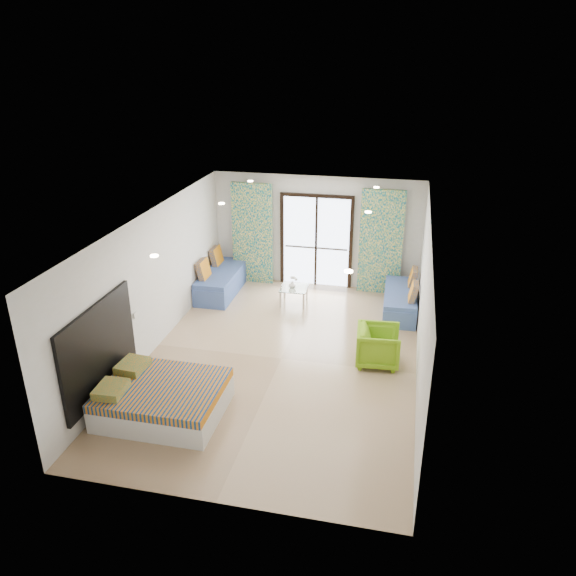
% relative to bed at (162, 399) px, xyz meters
% --- Properties ---
extents(floor, '(5.00, 7.50, 0.01)m').
position_rel_bed_xyz_m(floor, '(1.48, 2.08, -0.27)').
color(floor, '#967959').
rests_on(floor, ground).
extents(ceiling, '(5.00, 7.50, 0.01)m').
position_rel_bed_xyz_m(ceiling, '(1.48, 2.08, 2.43)').
color(ceiling, silver).
rests_on(ceiling, ground).
extents(wall_back, '(5.00, 0.01, 2.70)m').
position_rel_bed_xyz_m(wall_back, '(1.48, 5.83, 1.08)').
color(wall_back, silver).
rests_on(wall_back, ground).
extents(wall_front, '(5.00, 0.01, 2.70)m').
position_rel_bed_xyz_m(wall_front, '(1.48, -1.67, 1.08)').
color(wall_front, silver).
rests_on(wall_front, ground).
extents(wall_left, '(0.01, 7.50, 2.70)m').
position_rel_bed_xyz_m(wall_left, '(-1.02, 2.08, 1.08)').
color(wall_left, silver).
rests_on(wall_left, ground).
extents(wall_right, '(0.01, 7.50, 2.70)m').
position_rel_bed_xyz_m(wall_right, '(3.98, 2.08, 1.08)').
color(wall_right, silver).
rests_on(wall_right, ground).
extents(balcony_door, '(1.76, 0.08, 2.28)m').
position_rel_bed_xyz_m(balcony_door, '(1.48, 5.80, 0.99)').
color(balcony_door, black).
rests_on(balcony_door, floor).
extents(balcony_rail, '(1.52, 0.03, 0.04)m').
position_rel_bed_xyz_m(balcony_rail, '(1.48, 5.81, 0.68)').
color(balcony_rail, '#595451').
rests_on(balcony_rail, balcony_door).
extents(curtain_left, '(1.00, 0.10, 2.50)m').
position_rel_bed_xyz_m(curtain_left, '(-0.07, 5.65, 0.98)').
color(curtain_left, silver).
rests_on(curtain_left, floor).
extents(curtain_right, '(1.00, 0.10, 2.50)m').
position_rel_bed_xyz_m(curtain_right, '(3.03, 5.65, 0.98)').
color(curtain_right, silver).
rests_on(curtain_right, floor).
extents(downlight_a, '(0.12, 0.12, 0.02)m').
position_rel_bed_xyz_m(downlight_a, '(0.08, 0.08, 2.40)').
color(downlight_a, '#FFE0B2').
rests_on(downlight_a, ceiling).
extents(downlight_b, '(0.12, 0.12, 0.02)m').
position_rel_bed_xyz_m(downlight_b, '(2.88, 0.08, 2.40)').
color(downlight_b, '#FFE0B2').
rests_on(downlight_b, ceiling).
extents(downlight_c, '(0.12, 0.12, 0.02)m').
position_rel_bed_xyz_m(downlight_c, '(0.08, 3.08, 2.40)').
color(downlight_c, '#FFE0B2').
rests_on(downlight_c, ceiling).
extents(downlight_d, '(0.12, 0.12, 0.02)m').
position_rel_bed_xyz_m(downlight_d, '(2.88, 3.08, 2.40)').
color(downlight_d, '#FFE0B2').
rests_on(downlight_d, ceiling).
extents(downlight_e, '(0.12, 0.12, 0.02)m').
position_rel_bed_xyz_m(downlight_e, '(0.08, 5.08, 2.40)').
color(downlight_e, '#FFE0B2').
rests_on(downlight_e, ceiling).
extents(downlight_f, '(0.12, 0.12, 0.02)m').
position_rel_bed_xyz_m(downlight_f, '(2.88, 5.08, 2.40)').
color(downlight_f, '#FFE0B2').
rests_on(downlight_f, ceiling).
extents(headboard, '(0.06, 2.10, 1.50)m').
position_rel_bed_xyz_m(headboard, '(-0.98, 0.00, 0.78)').
color(headboard, black).
rests_on(headboard, floor).
extents(switch_plate, '(0.02, 0.10, 0.10)m').
position_rel_bed_xyz_m(switch_plate, '(-0.99, 1.25, 0.78)').
color(switch_plate, silver).
rests_on(switch_plate, wall_left).
extents(bed, '(1.88, 1.53, 0.65)m').
position_rel_bed_xyz_m(bed, '(0.00, 0.00, 0.00)').
color(bed, silver).
rests_on(bed, floor).
extents(daybed_left, '(0.77, 1.97, 0.97)m').
position_rel_bed_xyz_m(daybed_left, '(-0.64, 4.83, 0.03)').
color(daybed_left, '#3F5796').
rests_on(daybed_left, floor).
extents(daybed_right, '(0.75, 1.82, 0.89)m').
position_rel_bed_xyz_m(daybed_right, '(3.59, 4.64, 0.01)').
color(daybed_right, '#3F5796').
rests_on(daybed_right, floor).
extents(coffee_table, '(0.63, 0.63, 0.70)m').
position_rel_bed_xyz_m(coffee_table, '(1.19, 4.56, 0.08)').
color(coffee_table, silver).
rests_on(coffee_table, floor).
extents(vase, '(0.20, 0.21, 0.17)m').
position_rel_bed_xyz_m(vase, '(1.16, 4.52, 0.21)').
color(vase, white).
rests_on(vase, coffee_table).
extents(armchair, '(0.78, 0.82, 0.79)m').
position_rel_bed_xyz_m(armchair, '(3.26, 2.31, 0.13)').
color(armchair, '#72AB16').
rests_on(armchair, floor).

